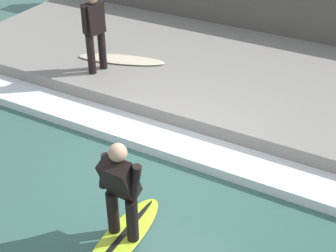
% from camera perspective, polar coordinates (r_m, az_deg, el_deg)
% --- Properties ---
extents(ground_plane, '(28.00, 28.00, 0.00)m').
position_cam_1_polar(ground_plane, '(7.79, -1.41, -5.73)').
color(ground_plane, '#386056').
extents(concrete_ledge, '(4.40, 12.71, 0.43)m').
position_cam_1_polar(concrete_ledge, '(10.22, 7.88, 5.84)').
color(concrete_ledge, gray).
rests_on(concrete_ledge, ground_plane).
extents(back_wall, '(0.50, 13.35, 1.56)m').
position_cam_1_polar(back_wall, '(12.13, 12.48, 12.90)').
color(back_wall, '#544F49').
rests_on(back_wall, ground_plane).
extents(wave_foam_crest, '(0.78, 12.08, 0.18)m').
position_cam_1_polar(wave_foam_crest, '(8.26, 1.16, -2.32)').
color(wave_foam_crest, white).
rests_on(wave_foam_crest, ground_plane).
extents(surfboard_riding, '(1.70, 0.53, 0.07)m').
position_cam_1_polar(surfboard_riding, '(6.77, -5.39, -13.14)').
color(surfboard_riding, '#BFE02D').
rests_on(surfboard_riding, ground_plane).
extents(surfer_riding, '(0.45, 0.67, 1.55)m').
position_cam_1_polar(surfer_riding, '(6.15, -5.83, -7.47)').
color(surfer_riding, black).
rests_on(surfer_riding, surfboard_riding).
extents(surfer_waiting_near, '(0.56, 0.34, 1.68)m').
position_cam_1_polar(surfer_waiting_near, '(9.68, -8.96, 11.69)').
color(surfer_waiting_near, black).
rests_on(surfer_waiting_near, concrete_ledge).
extents(surfboard_waiting_near, '(1.02, 2.01, 0.06)m').
position_cam_1_polar(surfboard_waiting_near, '(10.42, -5.71, 8.09)').
color(surfboard_waiting_near, beige).
rests_on(surfboard_waiting_near, concrete_ledge).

